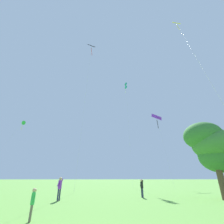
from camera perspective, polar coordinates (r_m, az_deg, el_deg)
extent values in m
cube|color=purple|center=(38.90, 15.59, -1.70)|extent=(2.77, 1.14, 2.11)
cylinder|color=#3F382D|center=(38.90, 15.59, -1.70)|extent=(1.60, 0.77, 1.10)
cylinder|color=black|center=(38.26, 15.94, -4.15)|extent=(0.19, 0.31, 2.07)
cylinder|color=silver|center=(33.71, 18.06, -11.62)|extent=(0.85, 6.89, 14.72)
cube|color=black|center=(39.52, -7.35, 22.37)|extent=(1.90, 0.99, 1.49)
cylinder|color=#3F382D|center=(39.52, -7.35, 22.37)|extent=(1.28, 0.41, 0.75)
cylinder|color=red|center=(38.59, -7.27, 20.59)|extent=(0.33, 0.46, 1.92)
cylinder|color=silver|center=(28.19, -9.47, 5.31)|extent=(0.29, 6.36, 29.27)
cube|color=teal|center=(44.93, 4.91, 9.88)|extent=(0.70, 0.74, 0.73)
cube|color=teal|center=(44.42, 4.96, 8.80)|extent=(0.70, 0.74, 0.73)
cylinder|color=#3F382D|center=(44.67, 4.94, 9.35)|extent=(0.04, 0.04, 1.41)
cylinder|color=silver|center=(43.83, 4.89, 7.70)|extent=(0.30, 0.23, 1.77)
cylinder|color=silver|center=(37.08, 5.96, -5.32)|extent=(0.24, 5.16, 24.97)
cone|color=green|center=(35.44, -29.23, -3.33)|extent=(1.10, 1.09, 0.92)
cylinder|color=yellow|center=(35.33, -29.47, -4.69)|extent=(0.13, 0.29, 1.07)
cylinder|color=silver|center=(31.15, -34.90, -11.00)|extent=(0.91, 7.73, 11.47)
cube|color=yellow|center=(23.24, 21.93, 27.33)|extent=(1.13, 0.58, 0.85)
cylinder|color=#3F382D|center=(23.24, 21.93, 27.33)|extent=(0.74, 0.37, 0.43)
cylinder|color=yellow|center=(22.61, 22.47, 26.11)|extent=(0.15, 0.25, 0.96)
cylinder|color=silver|center=(13.40, 28.29, 15.83)|extent=(3.76, 8.88, 18.77)
cylinder|color=#2D3351|center=(16.77, 10.92, -26.46)|extent=(0.10, 0.10, 0.77)
cylinder|color=#2D3351|center=(16.89, 10.54, -26.45)|extent=(0.10, 0.10, 0.77)
cube|color=black|center=(16.79, 10.55, -24.17)|extent=(0.24, 0.25, 0.58)
cylinder|color=black|center=(16.69, 10.80, -23.67)|extent=(0.18, 0.27, 0.54)
cylinder|color=black|center=(16.88, 10.24, -23.69)|extent=(0.18, 0.27, 0.54)
sphere|color=tan|center=(16.78, 10.45, -22.83)|extent=(0.21, 0.21, 0.21)
cylinder|color=#2D3351|center=(14.91, -18.14, -26.23)|extent=(0.11, 0.11, 0.85)
cylinder|color=#2D3351|center=(14.79, -18.70, -26.21)|extent=(0.11, 0.11, 0.85)
cube|color=purple|center=(14.80, -18.04, -23.37)|extent=(0.28, 0.29, 0.64)
cylinder|color=purple|center=(14.89, -17.56, -22.79)|extent=(0.23, 0.28, 0.60)
cylinder|color=purple|center=(14.71, -18.38, -22.72)|extent=(0.23, 0.28, 0.60)
sphere|color=tan|center=(14.80, -17.83, -21.69)|extent=(0.23, 0.23, 0.23)
cylinder|color=#665B4C|center=(8.59, -26.92, -29.45)|extent=(0.08, 0.08, 0.62)
cylinder|color=#665B4C|center=(8.46, -27.08, -29.57)|extent=(0.08, 0.08, 0.62)
cube|color=green|center=(8.46, -26.29, -25.91)|extent=(0.17, 0.18, 0.47)
cylinder|color=green|center=(8.54, -26.04, -25.10)|extent=(0.11, 0.22, 0.44)
cylinder|color=green|center=(8.35, -26.25, -25.17)|extent=(0.11, 0.22, 0.44)
sphere|color=tan|center=(8.43, -25.89, -23.78)|extent=(0.17, 0.17, 0.17)
cylinder|color=brown|center=(17.25, 33.61, -16.00)|extent=(0.51, 0.51, 5.09)
ellipsoid|color=#387533|center=(17.94, 33.69, -12.76)|extent=(3.43, 3.43, 2.96)
ellipsoid|color=#427F38|center=(17.94, 33.23, -9.84)|extent=(4.23, 4.23, 2.75)
ellipsoid|color=#387533|center=(17.76, 29.55, -7.43)|extent=(3.45, 3.45, 2.57)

